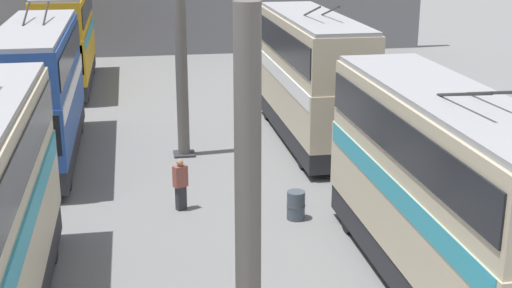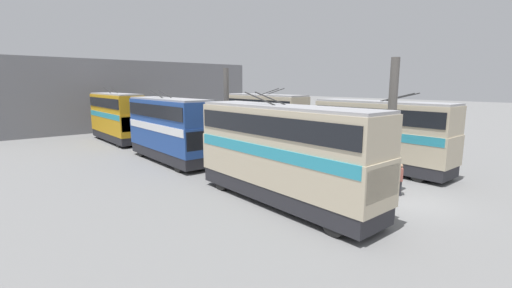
{
  "view_description": "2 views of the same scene",
  "coord_description": "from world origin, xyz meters",
  "px_view_note": "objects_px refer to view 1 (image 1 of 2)",
  "views": [
    {
      "loc": [
        -9.36,
        1.76,
        8.53
      ],
      "look_at": [
        7.94,
        -1.28,
        3.0
      ],
      "focal_mm": 50.0,
      "sensor_mm": 36.0,
      "label": 1
    },
    {
      "loc": [
        -7.69,
        16.86,
        6.01
      ],
      "look_at": [
        12.87,
        -0.29,
        1.32
      ],
      "focal_mm": 24.0,
      "sensor_mm": 36.0,
      "label": 2
    }
  ],
  "objects_px": {
    "bus_right_mid": "(38,85)",
    "oil_drum": "(296,205)",
    "bus_left_far": "(311,71)",
    "person_aisle_midway": "(181,183)",
    "bus_right_far": "(65,33)",
    "bus_left_near": "(444,182)"
  },
  "relations": [
    {
      "from": "bus_right_mid",
      "to": "oil_drum",
      "type": "distance_m",
      "value": 10.94
    },
    {
      "from": "bus_left_far",
      "to": "oil_drum",
      "type": "bearing_deg",
      "value": 162.94
    },
    {
      "from": "oil_drum",
      "to": "bus_right_mid",
      "type": "bearing_deg",
      "value": 48.34
    },
    {
      "from": "person_aisle_midway",
      "to": "oil_drum",
      "type": "bearing_deg",
      "value": 40.97
    },
    {
      "from": "bus_left_far",
      "to": "bus_right_far",
      "type": "height_order",
      "value": "bus_right_far"
    },
    {
      "from": "person_aisle_midway",
      "to": "bus_left_near",
      "type": "bearing_deg",
      "value": 15.8
    },
    {
      "from": "bus_right_far",
      "to": "bus_left_far",
      "type": "bearing_deg",
      "value": -138.64
    },
    {
      "from": "bus_right_mid",
      "to": "bus_left_near",
      "type": "bearing_deg",
      "value": -138.86
    },
    {
      "from": "person_aisle_midway",
      "to": "oil_drum",
      "type": "height_order",
      "value": "person_aisle_midway"
    },
    {
      "from": "bus_left_far",
      "to": "bus_right_far",
      "type": "distance_m",
      "value": 15.64
    },
    {
      "from": "bus_right_far",
      "to": "person_aisle_midway",
      "type": "xyz_separation_m",
      "value": [
        -18.1,
        -4.66,
        -2.02
      ]
    },
    {
      "from": "bus_left_far",
      "to": "oil_drum",
      "type": "height_order",
      "value": "bus_left_far"
    },
    {
      "from": "bus_left_near",
      "to": "bus_right_mid",
      "type": "bearing_deg",
      "value": 41.14
    },
    {
      "from": "bus_right_far",
      "to": "oil_drum",
      "type": "distance_m",
      "value": 21.14
    },
    {
      "from": "bus_left_near",
      "to": "bus_left_far",
      "type": "height_order",
      "value": "bus_left_far"
    },
    {
      "from": "bus_left_far",
      "to": "bus_left_near",
      "type": "bearing_deg",
      "value": 180.0
    },
    {
      "from": "bus_left_near",
      "to": "oil_drum",
      "type": "distance_m",
      "value": 5.77
    },
    {
      "from": "bus_left_near",
      "to": "person_aisle_midway",
      "type": "xyz_separation_m",
      "value": [
        6.05,
        5.67,
        -1.89
      ]
    },
    {
      "from": "bus_left_near",
      "to": "person_aisle_midway",
      "type": "height_order",
      "value": "bus_left_near"
    },
    {
      "from": "bus_left_far",
      "to": "person_aisle_midway",
      "type": "relative_size",
      "value": 5.95
    },
    {
      "from": "oil_drum",
      "to": "bus_right_far",
      "type": "bearing_deg",
      "value": 22.33
    },
    {
      "from": "bus_right_far",
      "to": "oil_drum",
      "type": "xyz_separation_m",
      "value": [
        -19.42,
        -7.98,
        -2.45
      ]
    }
  ]
}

